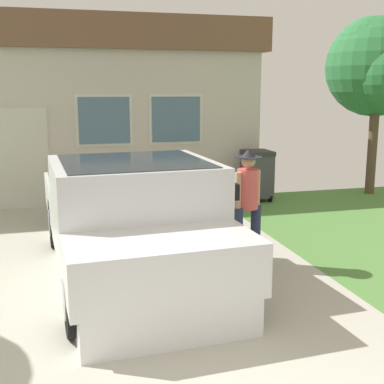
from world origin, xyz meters
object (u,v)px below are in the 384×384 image
at_px(handbag, 242,263).
at_px(house_with_garage, 46,105).
at_px(wheeled_trash_bin, 257,174).
at_px(pickup_truck, 132,225).
at_px(person_with_hat, 247,201).
at_px(neighbor_tree, 377,66).

bearing_deg(handbag, house_with_garage, 108.25).
bearing_deg(handbag, wheeled_trash_bin, 65.55).
bearing_deg(house_with_garage, wheeled_trash_bin, -39.40).
distance_m(handbag, house_with_garage, 8.73).
height_order(pickup_truck, person_with_hat, person_with_hat).
relative_size(pickup_truck, house_with_garage, 0.52).
height_order(pickup_truck, neighbor_tree, neighbor_tree).
height_order(handbag, neighbor_tree, neighbor_tree).
distance_m(neighbor_tree, wheeled_trash_bin, 3.91).
xyz_separation_m(pickup_truck, neighbor_tree, (6.53, 4.28, 2.32)).
distance_m(person_with_hat, house_with_garage, 8.44).
bearing_deg(handbag, pickup_truck, 172.65).
xyz_separation_m(handbag, wheeled_trash_bin, (1.95, 4.29, 0.50)).
distance_m(pickup_truck, house_with_garage, 8.07).
relative_size(pickup_truck, wheeled_trash_bin, 4.66).
bearing_deg(handbag, neighbor_tree, 41.80).
bearing_deg(neighbor_tree, handbag, -138.20).
relative_size(house_with_garage, wheeled_trash_bin, 8.91).
height_order(pickup_truck, handbag, pickup_truck).
distance_m(pickup_truck, wheeled_trash_bin, 5.37).
bearing_deg(wheeled_trash_bin, house_with_garage, 140.60).
bearing_deg(pickup_truck, wheeled_trash_bin, -133.28).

